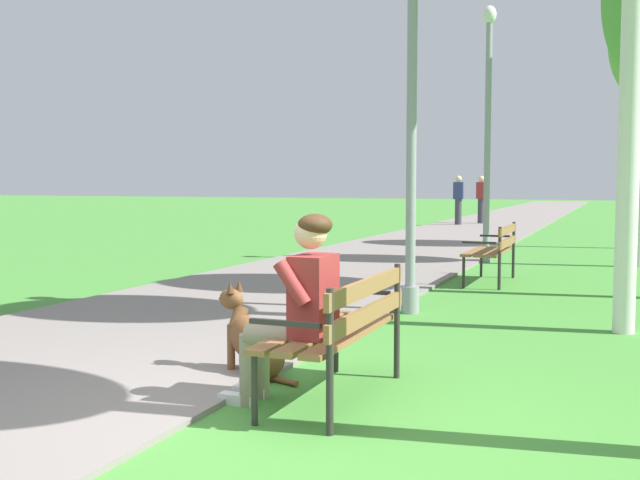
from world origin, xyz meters
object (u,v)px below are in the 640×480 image
(dog_brown, at_px, (253,342))
(pedestrian_further_distant, at_px, (481,200))
(lamp_post_near, at_px, (412,91))
(pedestrian_distant, at_px, (458,200))
(lamp_post_mid, at_px, (488,131))
(person_seated_on_near_bench, at_px, (298,302))
(park_bench_near, at_px, (342,324))
(park_bench_mid, at_px, (494,247))

(dog_brown, height_order, pedestrian_further_distant, pedestrian_further_distant)
(lamp_post_near, bearing_deg, pedestrian_distant, 99.77)
(lamp_post_near, distance_m, pedestrian_distant, 17.23)
(lamp_post_mid, bearing_deg, pedestrian_further_distant, 100.27)
(person_seated_on_near_bench, xyz_separation_m, dog_brown, (-0.61, 0.57, -0.42))
(dog_brown, bearing_deg, person_seated_on_near_bench, -42.98)
(dog_brown, bearing_deg, lamp_post_mid, 88.48)
(park_bench_near, distance_m, pedestrian_further_distant, 21.61)
(park_bench_mid, relative_size, lamp_post_mid, 0.33)
(park_bench_near, distance_m, park_bench_mid, 6.33)
(park_bench_near, relative_size, park_bench_mid, 1.00)
(park_bench_mid, height_order, person_seated_on_near_bench, person_seated_on_near_bench)
(park_bench_near, height_order, pedestrian_further_distant, pedestrian_further_distant)
(pedestrian_further_distant, bearing_deg, park_bench_near, -82.53)
(lamp_post_mid, height_order, pedestrian_further_distant, lamp_post_mid)
(park_bench_near, bearing_deg, person_seated_on_near_bench, -129.77)
(dog_brown, xyz_separation_m, lamp_post_near, (0.36, 3.12, 2.17))
(park_bench_near, bearing_deg, park_bench_mid, 89.98)
(dog_brown, height_order, lamp_post_near, lamp_post_near)
(park_bench_near, xyz_separation_m, park_bench_mid, (0.00, 6.33, 0.00))
(lamp_post_near, bearing_deg, dog_brown, -96.61)
(park_bench_near, relative_size, lamp_post_near, 0.32)
(park_bench_near, distance_m, pedestrian_distant, 20.63)
(park_bench_mid, bearing_deg, park_bench_near, -90.02)
(lamp_post_near, bearing_deg, park_bench_near, -82.44)
(person_seated_on_near_bench, bearing_deg, pedestrian_distant, 98.72)
(lamp_post_mid, height_order, pedestrian_distant, lamp_post_mid)
(dog_brown, bearing_deg, lamp_post_near, 83.39)
(dog_brown, distance_m, pedestrian_distant, 20.20)
(park_bench_mid, bearing_deg, lamp_post_mid, 101.80)
(lamp_post_near, height_order, lamp_post_mid, lamp_post_near)
(dog_brown, bearing_deg, park_bench_mid, 82.23)
(park_bench_mid, bearing_deg, lamp_post_near, -99.00)
(park_bench_mid, relative_size, person_seated_on_near_bench, 1.20)
(lamp_post_near, relative_size, pedestrian_distant, 2.85)
(park_bench_mid, distance_m, lamp_post_mid, 3.40)
(dog_brown, bearing_deg, pedestrian_distant, 97.26)
(park_bench_near, xyz_separation_m, lamp_post_mid, (-0.58, 9.14, 1.84))
(lamp_post_near, bearing_deg, park_bench_mid, 81.00)
(lamp_post_near, height_order, pedestrian_further_distant, lamp_post_near)
(park_bench_near, distance_m, lamp_post_mid, 9.34)
(lamp_post_near, xyz_separation_m, lamp_post_mid, (-0.13, 5.70, -0.08))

